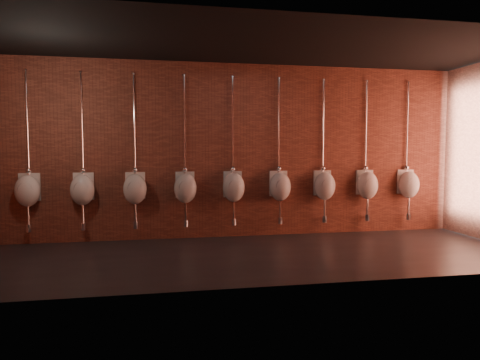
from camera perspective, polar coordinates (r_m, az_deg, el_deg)
The scene contains 11 objects.
ground at distance 6.68m, azimuth 2.42°, elevation -9.98°, with size 8.50×8.50×0.00m, color black.
room_shell at distance 6.49m, azimuth 2.47°, elevation 7.52°, with size 8.54×3.04×3.22m.
urinal_0 at distance 8.01m, azimuth -26.47°, elevation -1.19°, with size 0.42×0.37×2.72m.
urinal_1 at distance 7.81m, azimuth -20.27°, elevation -1.14°, with size 0.42×0.37×2.72m.
urinal_2 at distance 7.71m, azimuth -13.83°, elevation -1.08°, with size 0.42×0.37×2.72m.
urinal_3 at distance 7.71m, azimuth -7.30°, elevation -0.99°, with size 0.42×0.37×2.72m.
urinal_4 at distance 7.81m, azimuth -0.85°, elevation -0.90°, with size 0.42×0.37×2.72m.
urinal_5 at distance 8.00m, azimuth 5.36°, elevation -0.80°, with size 0.42×0.37×2.72m.
urinal_6 at distance 8.28m, azimuth 11.21°, elevation -0.69°, with size 0.42×0.37×2.72m.
urinal_7 at distance 8.65m, azimuth 16.63°, elevation -0.59°, with size 0.42×0.37×2.72m.
urinal_8 at distance 9.08m, azimuth 21.57°, elevation -0.49°, with size 0.42×0.37×2.72m.
Camera 1 is at (-1.45, -6.31, 1.61)m, focal length 32.00 mm.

